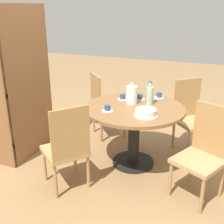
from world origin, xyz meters
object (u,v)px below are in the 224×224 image
cup_b (122,97)px  chair_d (203,152)px  cup_d (159,96)px  cake_main (146,113)px  cup_a (107,109)px  chair_c (67,147)px  coffee_pot (132,94)px  water_bottle (150,95)px  cup_c (140,97)px  bookshelf (22,84)px  chair_a (191,115)px  chair_b (104,105)px

cup_b → chair_d: bearing=-116.5°
cup_d → cake_main: bearing=-178.7°
cup_a → cup_b: same height
chair_c → coffee_pot: 1.00m
water_bottle → cup_a: (-0.40, 0.37, -0.09)m
cup_a → cup_c: 0.57m
cup_b → cup_d: same height
chair_d → cup_c: (0.60, 0.84, 0.29)m
cake_main → cup_d: (0.67, 0.01, -0.01)m
bookshelf → cup_a: 1.17m
water_bottle → cup_d: size_ratio=2.25×
chair_a → chair_d: 1.01m
chair_c → cake_main: chair_c is taller
cup_a → chair_c: bearing=152.7°
cake_main → cup_c: size_ratio=2.05×
chair_a → cup_c: chair_a is taller
coffee_pot → cake_main: bearing=-141.1°
chair_d → cup_b: chair_d is taller
chair_b → chair_c: size_ratio=1.00×
chair_c → cup_c: 1.15m
chair_a → cake_main: chair_a is taller
chair_a → chair_d: size_ratio=1.00×
chair_b → cup_b: chair_b is taller
water_bottle → cup_d: water_bottle is taller
chair_b → cup_a: bearing=163.2°
chair_d → cup_c: bearing=170.5°
cup_b → cake_main: bearing=-135.7°
water_bottle → cup_d: (0.28, -0.05, -0.09)m
water_bottle → cup_c: bearing=50.8°
chair_d → bookshelf: size_ratio=0.51×
cake_main → cup_d: cake_main is taller
water_bottle → chair_b: bearing=60.5°
chair_a → cup_a: 1.26m
bookshelf → water_bottle: 1.57m
cup_c → chair_d: bearing=-125.6°
chair_c → cup_d: (1.17, -0.67, 0.29)m
cup_c → cup_d: (0.15, -0.21, 0.00)m
coffee_pot → water_bottle: water_bottle is taller
chair_a → cup_b: (-0.46, 0.80, 0.29)m
chair_d → cup_a: size_ratio=7.64×
coffee_pot → cake_main: coffee_pot is taller
chair_a → bookshelf: bookshelf is taller
cake_main → cup_d: 0.67m
chair_d → bookshelf: 2.26m
cup_c → chair_a: bearing=-57.9°
chair_d → cake_main: (0.09, 0.62, 0.30)m
cup_d → cup_c: bearing=126.9°
cake_main → cup_c: bearing=23.2°
coffee_pot → cup_a: (-0.35, 0.16, -0.09)m
bookshelf → cake_main: bearing=89.5°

